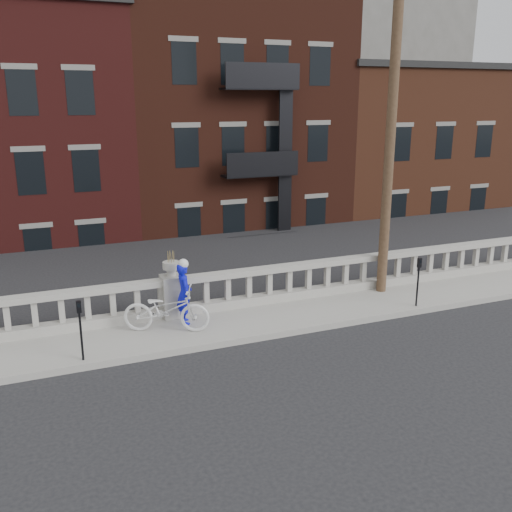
{
  "coord_description": "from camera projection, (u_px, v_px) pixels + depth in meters",
  "views": [
    {
      "loc": [
        -3.28,
        -9.78,
        5.66
      ],
      "look_at": [
        2.04,
        3.2,
        1.75
      ],
      "focal_mm": 40.0,
      "sensor_mm": 36.0,
      "label": 1
    }
  ],
  "objects": [
    {
      "name": "utility_pole",
      "position": [
        392.0,
        114.0,
        15.5
      ],
      "size": [
        1.6,
        0.28,
        10.0
      ],
      "color": "#422D1E",
      "rests_on": "sidewalk"
    },
    {
      "name": "ground",
      "position": [
        223.0,
        390.0,
        11.44
      ],
      "size": [
        120.0,
        120.0,
        0.0
      ],
      "primitive_type": "plane",
      "color": "black",
      "rests_on": "ground"
    },
    {
      "name": "sidewalk",
      "position": [
        183.0,
        332.0,
        14.09
      ],
      "size": [
        32.0,
        2.2,
        0.15
      ],
      "primitive_type": "cube",
      "color": "gray",
      "rests_on": "ground"
    },
    {
      "name": "planter_pedestal",
      "position": [
        172.0,
        291.0,
        14.73
      ],
      "size": [
        0.55,
        0.55,
        1.76
      ],
      "color": "gray",
      "rests_on": "sidewalk"
    },
    {
      "name": "parking_meter_c",
      "position": [
        80.0,
        324.0,
        12.18
      ],
      "size": [
        0.1,
        0.09,
        1.36
      ],
      "color": "black",
      "rests_on": "sidewalk"
    },
    {
      "name": "bicycle",
      "position": [
        166.0,
        310.0,
        13.81
      ],
      "size": [
        2.22,
        1.52,
        1.1
      ],
      "primitive_type": "imported",
      "rotation": [
        0.0,
        0.0,
        1.15
      ],
      "color": "silver",
      "rests_on": "sidewalk"
    },
    {
      "name": "parking_meter_d",
      "position": [
        418.0,
        276.0,
        15.41
      ],
      "size": [
        0.1,
        0.09,
        1.36
      ],
      "color": "black",
      "rests_on": "sidewalk"
    },
    {
      "name": "cyclist",
      "position": [
        184.0,
        293.0,
        14.26
      ],
      "size": [
        0.41,
        0.6,
        1.57
      ],
      "primitive_type": "imported",
      "rotation": [
        0.0,
        0.0,
        1.5
      ],
      "color": "#0D10C4",
      "rests_on": "sidewalk"
    },
    {
      "name": "balustrade",
      "position": [
        173.0,
        298.0,
        14.78
      ],
      "size": [
        28.0,
        0.34,
        1.03
      ],
      "color": "gray",
      "rests_on": "sidewalk"
    },
    {
      "name": "lower_level",
      "position": [
        95.0,
        154.0,
        31.48
      ],
      "size": [
        80.0,
        44.0,
        20.8
      ],
      "color": "#605E59",
      "rests_on": "ground"
    }
  ]
}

